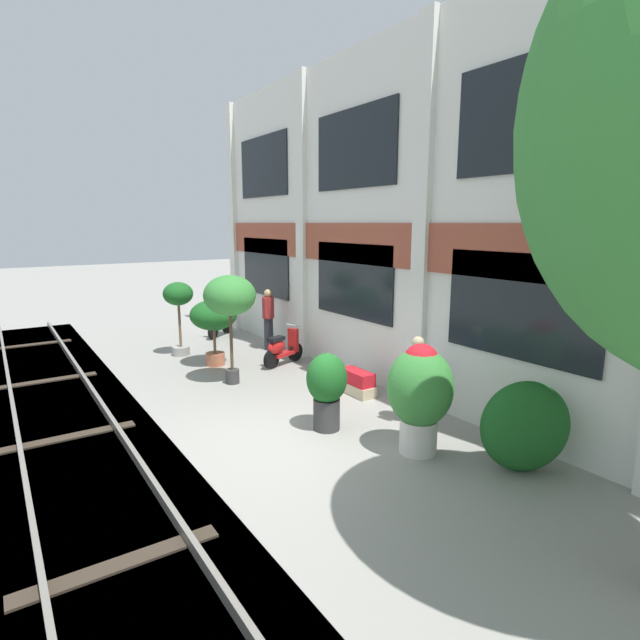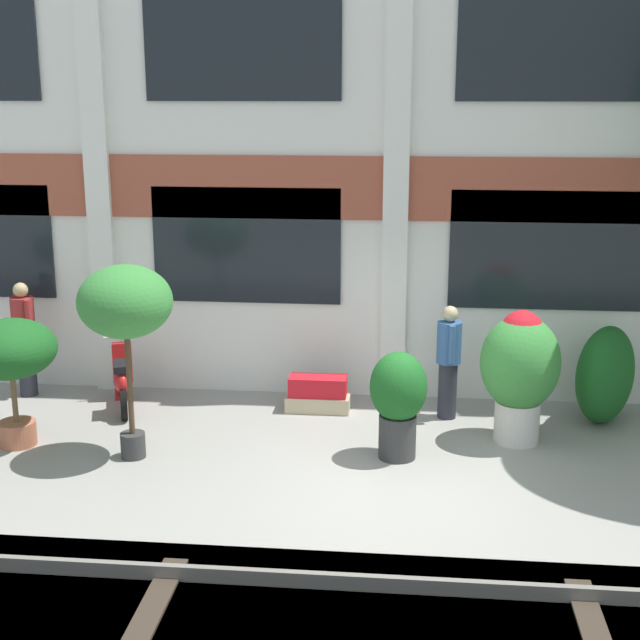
% 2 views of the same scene
% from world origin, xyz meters
% --- Properties ---
extents(ground_plane, '(80.00, 80.00, 0.00)m').
position_xyz_m(ground_plane, '(0.00, 0.00, 0.00)').
color(ground_plane, gray).
extents(apartment_facade, '(17.65, 0.64, 7.27)m').
position_xyz_m(apartment_facade, '(-0.00, 3.26, 3.63)').
color(apartment_facade, silver).
rests_on(apartment_facade, ground).
extents(rail_tracks, '(25.29, 2.80, 0.43)m').
position_xyz_m(rail_tracks, '(-0.00, -3.10, -0.13)').
color(rail_tracks, '#5B5449').
rests_on(rail_tracks, ground).
extents(potted_plant_square_trough, '(0.91, 0.39, 0.51)m').
position_xyz_m(potted_plant_square_trough, '(-1.04, 2.29, 0.24)').
color(potted_plant_square_trough, tan).
rests_on(potted_plant_square_trough, ground).
extents(potted_plant_terracotta_small, '(0.79, 0.79, 2.01)m').
position_xyz_m(potted_plant_terracotta_small, '(-6.20, 0.22, 1.50)').
color(potted_plant_terracotta_small, gray).
rests_on(potted_plant_terracotta_small, ground).
extents(potted_plant_tall_urn, '(1.14, 1.14, 2.44)m').
position_xyz_m(potted_plant_tall_urn, '(-3.16, 0.39, 1.95)').
color(potted_plant_tall_urn, '#333333').
rests_on(potted_plant_tall_urn, ground).
extents(potted_plant_low_pan, '(1.17, 1.17, 1.67)m').
position_xyz_m(potted_plant_low_pan, '(-4.77, 0.64, 1.22)').
color(potted_plant_low_pan, '#B76647').
rests_on(potted_plant_low_pan, ground).
extents(potted_plant_stone_basin, '(1.02, 1.02, 1.76)m').
position_xyz_m(potted_plant_stone_basin, '(1.66, 1.41, 1.03)').
color(potted_plant_stone_basin, beige).
rests_on(potted_plant_stone_basin, ground).
extents(potted_plant_ribbed_drum, '(0.71, 0.71, 1.37)m').
position_xyz_m(potted_plant_ribbed_drum, '(0.12, 0.72, 0.79)').
color(potted_plant_ribbed_drum, '#333333').
rests_on(potted_plant_ribbed_drum, ground).
extents(scooter_near_curb, '(0.93, 1.14, 0.98)m').
position_xyz_m(scooter_near_curb, '(-7.84, 2.08, 0.44)').
color(scooter_near_curb, black).
rests_on(scooter_near_curb, ground).
extents(scooter_second_parked, '(0.66, 1.34, 0.98)m').
position_xyz_m(scooter_second_parked, '(-3.80, 2.03, 0.44)').
color(scooter_second_parked, black).
rests_on(scooter_second_parked, ground).
extents(resident_by_doorway, '(0.40, 0.40, 1.73)m').
position_xyz_m(resident_by_doorway, '(-5.43, 2.52, 0.93)').
color(resident_by_doorway, '#282833').
rests_on(resident_by_doorway, ground).
extents(resident_watching_tracks, '(0.34, 0.53, 1.61)m').
position_xyz_m(resident_watching_tracks, '(0.79, 2.20, 0.86)').
color(resident_watching_tracks, '#282833').
rests_on(resident_watching_tracks, ground).
extents(topiary_hedge, '(1.25, 1.48, 1.35)m').
position_xyz_m(topiary_hedge, '(2.92, 2.26, 0.68)').
color(topiary_hedge, '#19561E').
rests_on(topiary_hedge, ground).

